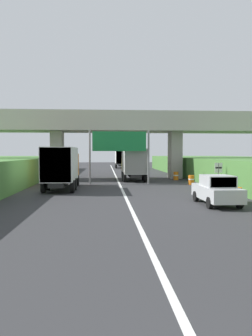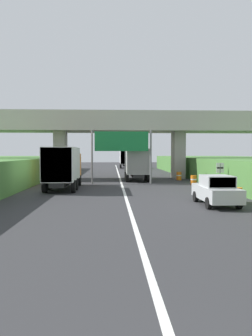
{
  "view_description": "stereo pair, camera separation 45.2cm",
  "coord_description": "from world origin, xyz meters",
  "px_view_note": "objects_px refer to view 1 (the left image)",
  "views": [
    {
      "loc": [
        -1.38,
        -1.04,
        2.98
      ],
      "look_at": [
        0.0,
        19.33,
        2.0
      ],
      "focal_mm": 33.06,
      "sensor_mm": 36.0,
      "label": 1
    },
    {
      "loc": [
        -0.93,
        -1.06,
        2.98
      ],
      "look_at": [
        0.0,
        19.33,
        2.0
      ],
      "focal_mm": 33.06,
      "sensor_mm": 36.0,
      "label": 2
    }
  ],
  "objects_px": {
    "construction_barrel_5": "(176,176)",
    "construction_barrel_2": "(237,195)",
    "truck_green": "(121,158)",
    "car_silver": "(217,190)",
    "construction_barrel_3": "(209,186)",
    "overhead_highway_sign": "(119,145)",
    "truck_orange": "(62,166)",
    "speed_limit_sign": "(218,173)",
    "construction_barrel_4": "(191,180)",
    "truck_yellow": "(133,163)"
  },
  "relations": [
    {
      "from": "construction_barrel_4",
      "to": "construction_barrel_5",
      "type": "xyz_separation_m",
      "value": [
        -0.26,
        5.2,
        0.0
      ]
    },
    {
      "from": "speed_limit_sign",
      "to": "construction_barrel_4",
      "type": "bearing_deg",
      "value": 97.09
    },
    {
      "from": "overhead_highway_sign",
      "to": "truck_yellow",
      "type": "bearing_deg",
      "value": 67.19
    },
    {
      "from": "speed_limit_sign",
      "to": "construction_barrel_5",
      "type": "relative_size",
      "value": 2.48
    },
    {
      "from": "construction_barrel_2",
      "to": "overhead_highway_sign",
      "type": "bearing_deg",
      "value": 119.72
    },
    {
      "from": "truck_orange",
      "to": "car_silver",
      "type": "distance_m",
      "value": 12.99
    },
    {
      "from": "overhead_highway_sign",
      "to": "construction_barrel_4",
      "type": "distance_m",
      "value": 7.64
    },
    {
      "from": "construction_barrel_3",
      "to": "construction_barrel_5",
      "type": "distance_m",
      "value": 10.39
    },
    {
      "from": "truck_green",
      "to": "construction_barrel_2",
      "type": "distance_m",
      "value": 44.59
    },
    {
      "from": "speed_limit_sign",
      "to": "truck_yellow",
      "type": "bearing_deg",
      "value": 118.3
    },
    {
      "from": "truck_orange",
      "to": "construction_barrel_5",
      "type": "height_order",
      "value": "truck_orange"
    },
    {
      "from": "speed_limit_sign",
      "to": "car_silver",
      "type": "height_order",
      "value": "speed_limit_sign"
    },
    {
      "from": "truck_yellow",
      "to": "construction_barrel_4",
      "type": "relative_size",
      "value": 8.11
    },
    {
      "from": "construction_barrel_3",
      "to": "truck_yellow",
      "type": "bearing_deg",
      "value": 115.46
    },
    {
      "from": "overhead_highway_sign",
      "to": "car_silver",
      "type": "bearing_deg",
      "value": -68.19
    },
    {
      "from": "truck_green",
      "to": "overhead_highway_sign",
      "type": "bearing_deg",
      "value": -93.23
    },
    {
      "from": "speed_limit_sign",
      "to": "truck_green",
      "type": "distance_m",
      "value": 39.56
    },
    {
      "from": "truck_green",
      "to": "construction_barrel_2",
      "type": "height_order",
      "value": "truck_green"
    },
    {
      "from": "truck_green",
      "to": "car_silver",
      "type": "xyz_separation_m",
      "value": [
        3.19,
        -45.22,
        -1.08
      ]
    },
    {
      "from": "truck_yellow",
      "to": "construction_barrel_2",
      "type": "height_order",
      "value": "truck_yellow"
    },
    {
      "from": "overhead_highway_sign",
      "to": "construction_barrel_2",
      "type": "distance_m",
      "value": 13.84
    },
    {
      "from": "overhead_highway_sign",
      "to": "truck_orange",
      "type": "xyz_separation_m",
      "value": [
        -4.91,
        -4.29,
        -1.88
      ]
    },
    {
      "from": "truck_yellow",
      "to": "truck_green",
      "type": "relative_size",
      "value": 1.0
    },
    {
      "from": "construction_barrel_5",
      "to": "construction_barrel_2",
      "type": "bearing_deg",
      "value": -89.38
    },
    {
      "from": "construction_barrel_5",
      "to": "truck_green",
      "type": "bearing_deg",
      "value": 99.19
    },
    {
      "from": "construction_barrel_4",
      "to": "construction_barrel_5",
      "type": "relative_size",
      "value": 1.0
    },
    {
      "from": "truck_green",
      "to": "construction_barrel_2",
      "type": "bearing_deg",
      "value": -83.8
    },
    {
      "from": "car_silver",
      "to": "construction_barrel_2",
      "type": "relative_size",
      "value": 4.56
    },
    {
      "from": "truck_green",
      "to": "construction_barrel_5",
      "type": "distance_m",
      "value": 29.13
    },
    {
      "from": "construction_barrel_3",
      "to": "construction_barrel_5",
      "type": "height_order",
      "value": "same"
    },
    {
      "from": "truck_green",
      "to": "construction_barrel_3",
      "type": "xyz_separation_m",
      "value": [
        4.87,
        -39.11,
        -1.47
      ]
    },
    {
      "from": "car_silver",
      "to": "construction_barrel_2",
      "type": "distance_m",
      "value": 1.91
    },
    {
      "from": "overhead_highway_sign",
      "to": "construction_barrel_2",
      "type": "bearing_deg",
      "value": -60.28
    },
    {
      "from": "speed_limit_sign",
      "to": "truck_green",
      "type": "bearing_deg",
      "value": 98.07
    },
    {
      "from": "overhead_highway_sign",
      "to": "truck_orange",
      "type": "distance_m",
      "value": 6.79
    },
    {
      "from": "truck_green",
      "to": "construction_barrel_4",
      "type": "height_order",
      "value": "truck_green"
    },
    {
      "from": "truck_green",
      "to": "construction_barrel_5",
      "type": "height_order",
      "value": "truck_green"
    },
    {
      "from": "overhead_highway_sign",
      "to": "construction_barrel_4",
      "type": "xyz_separation_m",
      "value": [
        6.75,
        -1.28,
        -3.35
      ]
    },
    {
      "from": "truck_green",
      "to": "car_silver",
      "type": "bearing_deg",
      "value": -85.97
    },
    {
      "from": "speed_limit_sign",
      "to": "construction_barrel_2",
      "type": "distance_m",
      "value": 5.29
    },
    {
      "from": "overhead_highway_sign",
      "to": "truck_green",
      "type": "distance_m",
      "value": 32.75
    },
    {
      "from": "speed_limit_sign",
      "to": "construction_barrel_3",
      "type": "distance_m",
      "value": 1.23
    },
    {
      "from": "speed_limit_sign",
      "to": "construction_barrel_4",
      "type": "distance_m",
      "value": 5.39
    },
    {
      "from": "construction_barrel_4",
      "to": "truck_yellow",
      "type": "bearing_deg",
      "value": 133.42
    },
    {
      "from": "car_silver",
      "to": "construction_barrel_4",
      "type": "distance_m",
      "value": 11.44
    },
    {
      "from": "speed_limit_sign",
      "to": "truck_orange",
      "type": "bearing_deg",
      "value": 169.72
    },
    {
      "from": "overhead_highway_sign",
      "to": "construction_barrel_2",
      "type": "height_order",
      "value": "overhead_highway_sign"
    },
    {
      "from": "truck_green",
      "to": "construction_barrel_2",
      "type": "xyz_separation_m",
      "value": [
        4.81,
        -44.31,
        -1.47
      ]
    },
    {
      "from": "truck_yellow",
      "to": "truck_green",
      "type": "distance_m",
      "value": 28.59
    },
    {
      "from": "construction_barrel_3",
      "to": "construction_barrel_4",
      "type": "distance_m",
      "value": 5.2
    }
  ]
}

